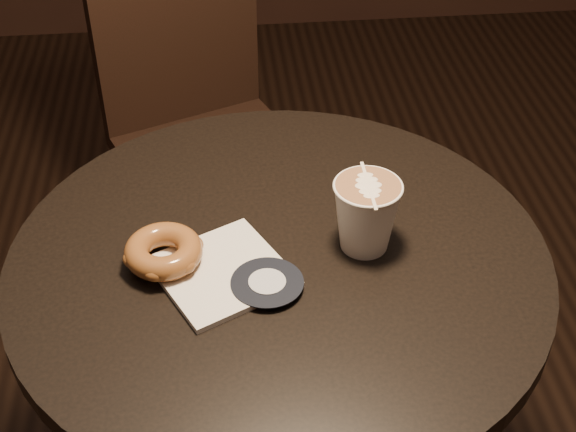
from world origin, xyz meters
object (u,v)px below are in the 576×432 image
(doughnut, at_px, (163,251))
(latte_cup, at_px, (366,216))
(chair, at_px, (195,98))
(pastry_bag, at_px, (222,272))
(cafe_table, at_px, (280,356))

(doughnut, relative_size, latte_cup, 1.01)
(chair, relative_size, pastry_bag, 6.41)
(cafe_table, relative_size, pastry_bag, 5.08)
(chair, relative_size, latte_cup, 9.73)
(latte_cup, bearing_deg, chair, 106.05)
(cafe_table, height_order, doughnut, doughnut)
(chair, bearing_deg, latte_cup, -96.11)
(chair, distance_m, doughnut, 0.83)
(chair, bearing_deg, pastry_bag, -109.42)
(pastry_bag, xyz_separation_m, latte_cup, (0.19, 0.04, 0.04))
(chair, bearing_deg, cafe_table, -103.95)
(pastry_bag, distance_m, latte_cup, 0.19)
(cafe_table, xyz_separation_m, pastry_bag, (-0.07, -0.03, 0.20))
(cafe_table, distance_m, chair, 0.79)
(cafe_table, bearing_deg, latte_cup, 1.62)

